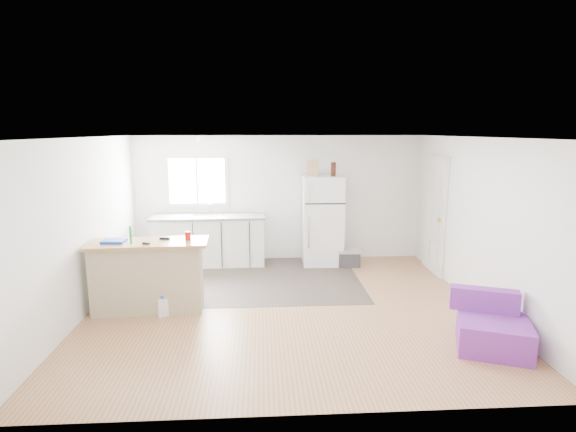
{
  "coord_description": "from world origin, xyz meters",
  "views": [
    {
      "loc": [
        -0.34,
        -6.07,
        2.49
      ],
      "look_at": [
        0.07,
        0.7,
        1.19
      ],
      "focal_mm": 28.0,
      "sensor_mm": 36.0,
      "label": 1
    }
  ],
  "objects_px": {
    "cooler": "(349,258)",
    "bottle_left": "(334,169)",
    "peninsula": "(148,276)",
    "red_cup": "(188,236)",
    "purple_seat": "(492,329)",
    "bottle_right": "(333,169)",
    "kitchen_cabinets": "(209,240)",
    "cleaner_jug": "(163,307)",
    "cardboard_box": "(313,168)",
    "blue_tray": "(114,241)",
    "refrigerator": "(322,220)",
    "mop": "(127,298)"
  },
  "relations": [
    {
      "from": "kitchen_cabinets",
      "to": "cardboard_box",
      "type": "xyz_separation_m",
      "value": [
        1.93,
        -0.07,
        1.34
      ]
    },
    {
      "from": "cooler",
      "to": "bottle_right",
      "type": "height_order",
      "value": "bottle_right"
    },
    {
      "from": "cooler",
      "to": "kitchen_cabinets",
      "type": "bearing_deg",
      "value": 176.89
    },
    {
      "from": "cooler",
      "to": "bottle_left",
      "type": "height_order",
      "value": "bottle_left"
    },
    {
      "from": "cardboard_box",
      "to": "peninsula",
      "type": "bearing_deg",
      "value": -140.52
    },
    {
      "from": "refrigerator",
      "to": "bottle_left",
      "type": "distance_m",
      "value": 0.98
    },
    {
      "from": "kitchen_cabinets",
      "to": "red_cup",
      "type": "xyz_separation_m",
      "value": [
        -0.04,
        -2.1,
        0.57
      ]
    },
    {
      "from": "refrigerator",
      "to": "bottle_left",
      "type": "height_order",
      "value": "bottle_left"
    },
    {
      "from": "kitchen_cabinets",
      "to": "cleaner_jug",
      "type": "bearing_deg",
      "value": -100.44
    },
    {
      "from": "peninsula",
      "to": "red_cup",
      "type": "bearing_deg",
      "value": 2.71
    },
    {
      "from": "cooler",
      "to": "cardboard_box",
      "type": "distance_m",
      "value": 1.8
    },
    {
      "from": "purple_seat",
      "to": "bottle_right",
      "type": "relative_size",
      "value": 3.94
    },
    {
      "from": "mop",
      "to": "bottle_right",
      "type": "bearing_deg",
      "value": 20.23
    },
    {
      "from": "purple_seat",
      "to": "mop",
      "type": "bearing_deg",
      "value": -174.07
    },
    {
      "from": "mop",
      "to": "cardboard_box",
      "type": "relative_size",
      "value": 4.19
    },
    {
      "from": "red_cup",
      "to": "blue_tray",
      "type": "xyz_separation_m",
      "value": [
        -0.99,
        -0.09,
        -0.04
      ]
    },
    {
      "from": "cooler",
      "to": "refrigerator",
      "type": "bearing_deg",
      "value": 156.17
    },
    {
      "from": "cleaner_jug",
      "to": "red_cup",
      "type": "relative_size",
      "value": 2.45
    },
    {
      "from": "cooler",
      "to": "blue_tray",
      "type": "distance_m",
      "value": 4.18
    },
    {
      "from": "purple_seat",
      "to": "blue_tray",
      "type": "height_order",
      "value": "blue_tray"
    },
    {
      "from": "kitchen_cabinets",
      "to": "cooler",
      "type": "height_order",
      "value": "kitchen_cabinets"
    },
    {
      "from": "mop",
      "to": "cardboard_box",
      "type": "distance_m",
      "value": 3.91
    },
    {
      "from": "mop",
      "to": "bottle_left",
      "type": "bearing_deg",
      "value": 19.98
    },
    {
      "from": "refrigerator",
      "to": "blue_tray",
      "type": "distance_m",
      "value": 3.82
    },
    {
      "from": "kitchen_cabinets",
      "to": "peninsula",
      "type": "height_order",
      "value": "kitchen_cabinets"
    },
    {
      "from": "red_cup",
      "to": "cooler",
      "type": "bearing_deg",
      "value": 34.62
    },
    {
      "from": "blue_tray",
      "to": "red_cup",
      "type": "bearing_deg",
      "value": 4.97
    },
    {
      "from": "cooler",
      "to": "mop",
      "type": "bearing_deg",
      "value": -146.99
    },
    {
      "from": "red_cup",
      "to": "cardboard_box",
      "type": "xyz_separation_m",
      "value": [
        1.97,
        2.03,
        0.77
      ]
    },
    {
      "from": "peninsula",
      "to": "cooler",
      "type": "bearing_deg",
      "value": 27.47
    },
    {
      "from": "cooler",
      "to": "cardboard_box",
      "type": "height_order",
      "value": "cardboard_box"
    },
    {
      "from": "kitchen_cabinets",
      "to": "mop",
      "type": "height_order",
      "value": "mop"
    },
    {
      "from": "red_cup",
      "to": "cardboard_box",
      "type": "distance_m",
      "value": 2.93
    },
    {
      "from": "refrigerator",
      "to": "cleaner_jug",
      "type": "distance_m",
      "value": 3.51
    },
    {
      "from": "cardboard_box",
      "to": "bottle_left",
      "type": "bearing_deg",
      "value": -2.04
    },
    {
      "from": "kitchen_cabinets",
      "to": "cleaner_jug",
      "type": "xyz_separation_m",
      "value": [
        -0.38,
        -2.39,
        -0.35
      ]
    },
    {
      "from": "refrigerator",
      "to": "mop",
      "type": "xyz_separation_m",
      "value": [
        -3.0,
        -2.25,
        -0.6
      ]
    },
    {
      "from": "cardboard_box",
      "to": "refrigerator",
      "type": "bearing_deg",
      "value": 8.26
    },
    {
      "from": "purple_seat",
      "to": "bottle_right",
      "type": "bearing_deg",
      "value": 132.58
    },
    {
      "from": "peninsula",
      "to": "bottle_left",
      "type": "distance_m",
      "value": 3.81
    },
    {
      "from": "kitchen_cabinets",
      "to": "bottle_right",
      "type": "xyz_separation_m",
      "value": [
        2.3,
        -0.08,
        1.32
      ]
    },
    {
      "from": "bottle_left",
      "to": "cooler",
      "type": "bearing_deg",
      "value": -34.99
    },
    {
      "from": "peninsula",
      "to": "red_cup",
      "type": "xyz_separation_m",
      "value": [
        0.56,
        0.06,
        0.55
      ]
    },
    {
      "from": "purple_seat",
      "to": "red_cup",
      "type": "height_order",
      "value": "red_cup"
    },
    {
      "from": "bottle_right",
      "to": "cleaner_jug",
      "type": "bearing_deg",
      "value": -139.12
    },
    {
      "from": "cooler",
      "to": "bottle_right",
      "type": "distance_m",
      "value": 1.67
    },
    {
      "from": "red_cup",
      "to": "bottle_right",
      "type": "xyz_separation_m",
      "value": [
        2.34,
        2.02,
        0.74
      ]
    },
    {
      "from": "cardboard_box",
      "to": "red_cup",
      "type": "bearing_deg",
      "value": -134.17
    },
    {
      "from": "cleaner_jug",
      "to": "bottle_left",
      "type": "bearing_deg",
      "value": 15.73
    },
    {
      "from": "bottle_right",
      "to": "purple_seat",
      "type": "bearing_deg",
      "value": -68.91
    }
  ]
}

